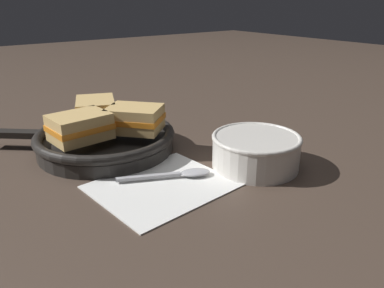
{
  "coord_description": "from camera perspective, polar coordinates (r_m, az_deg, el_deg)",
  "views": [
    {
      "loc": [
        -0.35,
        -0.51,
        0.28
      ],
      "look_at": [
        0.03,
        -0.01,
        0.03
      ],
      "focal_mm": 35.0,
      "sensor_mm": 36.0,
      "label": 1
    }
  ],
  "objects": [
    {
      "name": "soup_bowl",
      "position": [
        0.65,
        9.7,
        -0.75
      ],
      "size": [
        0.15,
        0.15,
        0.06
      ],
      "color": "silver",
      "rests_on": "ground_plane"
    },
    {
      "name": "spoon",
      "position": [
        0.61,
        -1.43,
        -4.52
      ],
      "size": [
        0.15,
        0.08,
        0.01
      ],
      "rotation": [
        0.0,
        0.0,
        -0.44
      ],
      "color": "#B7B7BC",
      "rests_on": "napkin"
    },
    {
      "name": "sandwich_near_right",
      "position": [
        0.68,
        -16.7,
        2.51
      ],
      "size": [
        0.11,
        0.08,
        0.05
      ],
      "rotation": [
        0.0,
        0.0,
        4.8
      ],
      "color": "#DBB26B",
      "rests_on": "skillet"
    },
    {
      "name": "sandwich_far_left",
      "position": [
        0.7,
        -8.72,
        3.83
      ],
      "size": [
        0.12,
        0.12,
        0.05
      ],
      "rotation": [
        0.0,
        0.0,
        7.0
      ],
      "color": "#DBB26B",
      "rests_on": "skillet"
    },
    {
      "name": "ground_plane",
      "position": [
        0.67,
        -2.48,
        -2.71
      ],
      "size": [
        4.0,
        4.0,
        0.0
      ],
      "primitive_type": "plane",
      "color": "#47382D"
    },
    {
      "name": "skillet",
      "position": [
        0.73,
        -13.15,
        0.58
      ],
      "size": [
        0.32,
        0.3,
        0.04
      ],
      "color": "black",
      "rests_on": "ground_plane"
    },
    {
      "name": "sandwich_near_left",
      "position": [
        0.77,
        -14.43,
        4.96
      ],
      "size": [
        0.11,
        0.12,
        0.05
      ],
      "rotation": [
        0.0,
        0.0,
        2.75
      ],
      "color": "#DBB26B",
      "rests_on": "skillet"
    },
    {
      "name": "napkin",
      "position": [
        0.59,
        -4.58,
        -6.27
      ],
      "size": [
        0.21,
        0.19,
        0.0
      ],
      "color": "white",
      "rests_on": "ground_plane"
    }
  ]
}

